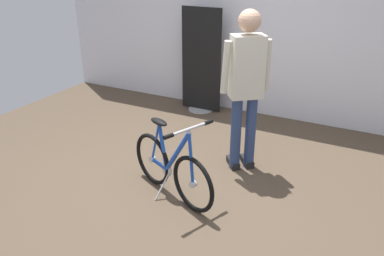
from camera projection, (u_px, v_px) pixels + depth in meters
name	position (u px, v px, depth m)	size (l,w,h in m)	color
ground_plane	(181.00, 188.00, 3.92)	(6.46, 6.46, 0.00)	brown
back_wall	(264.00, 9.00, 5.21)	(6.46, 0.10, 2.90)	silver
floor_banner_stand	(201.00, 67.00, 5.60)	(0.60, 0.36, 1.48)	#B7B7BC
folding_bike_foreground	(171.00, 167.00, 3.68)	(1.08, 0.58, 0.81)	black
visitor_near_wall	(246.00, 83.00, 3.92)	(0.43, 0.39, 1.67)	navy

